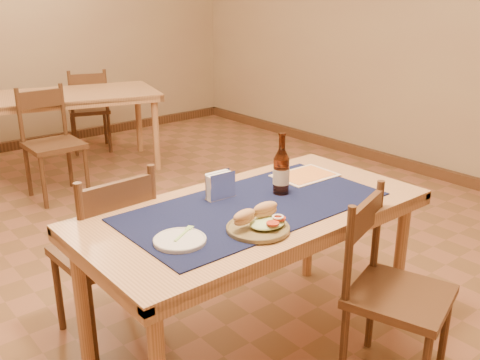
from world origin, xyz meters
TOP-DOWN VIEW (x-y plane):
  - room at (0.00, 0.00)m, footprint 6.04×7.04m
  - main_table at (0.00, -0.80)m, footprint 1.60×0.80m
  - placemat at (0.00, -0.80)m, footprint 1.20×0.60m
  - baseboard at (0.00, 0.00)m, footprint 6.00×7.00m
  - back_table at (0.43, 2.42)m, footprint 1.87×1.28m
  - chair_main_far at (-0.49, -0.28)m, footprint 0.44×0.44m
  - chair_main_near at (0.32, -1.35)m, footprint 0.51×0.51m
  - chair_back_near at (0.05, 1.82)m, footprint 0.43×0.43m
  - chair_back_far at (0.87, 2.90)m, footprint 0.52×0.52m
  - sandwich_plate at (-0.15, -1.01)m, footprint 0.26×0.26m
  - side_plate at (-0.46, -0.90)m, footprint 0.21×0.21m
  - fork at (-0.42, -0.86)m, footprint 0.13×0.09m
  - beer_bottle at (0.20, -0.76)m, footprint 0.08×0.08m
  - napkin_holder at (-0.06, -0.63)m, footprint 0.15×0.06m
  - menu_card at (0.47, -0.66)m, footprint 0.32×0.24m

SIDE VIEW (x-z plane):
  - baseboard at x=0.00m, z-range 0.00..0.10m
  - chair_main_near at x=0.32m, z-range 0.02..0.89m
  - chair_back_far at x=0.87m, z-range 0.02..0.91m
  - chair_main_far at x=-0.49m, z-range 0.02..0.93m
  - chair_back_near at x=0.05m, z-range 0.02..0.94m
  - main_table at x=0.00m, z-range 0.29..1.04m
  - back_table at x=0.43m, z-range 0.29..1.04m
  - placemat at x=0.00m, z-range 0.75..0.76m
  - menu_card at x=0.47m, z-range 0.76..0.76m
  - side_plate at x=-0.46m, z-range 0.76..0.77m
  - fork at x=-0.42m, z-range 0.77..0.77m
  - sandwich_plate at x=-0.15m, z-range 0.73..0.83m
  - napkin_holder at x=-0.06m, z-range 0.75..0.88m
  - beer_bottle at x=0.20m, z-range 0.72..1.01m
  - room at x=0.00m, z-range -0.02..2.82m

